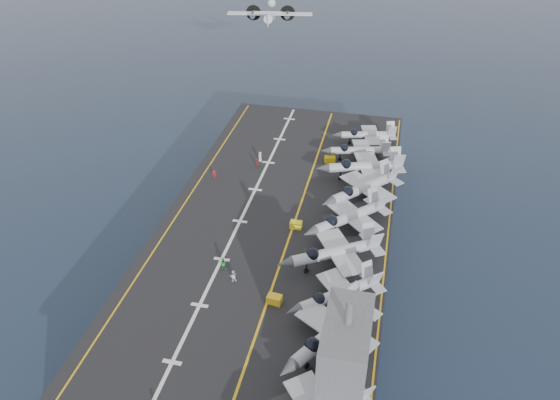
# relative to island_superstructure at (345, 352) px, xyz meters

# --- Properties ---
(ground) EXTENTS (500.00, 500.00, 0.00)m
(ground) POSITION_rel_island_superstructure_xyz_m (-15.00, 30.00, -17.90)
(ground) COLOR #142135
(ground) RESTS_ON ground
(hull) EXTENTS (36.00, 90.00, 10.00)m
(hull) POSITION_rel_island_superstructure_xyz_m (-15.00, 30.00, -12.90)
(hull) COLOR #56595E
(hull) RESTS_ON ground
(flight_deck) EXTENTS (38.00, 92.00, 0.40)m
(flight_deck) POSITION_rel_island_superstructure_xyz_m (-15.00, 30.00, -7.70)
(flight_deck) COLOR black
(flight_deck) RESTS_ON hull
(foul_line) EXTENTS (0.35, 90.00, 0.02)m
(foul_line) POSITION_rel_island_superstructure_xyz_m (-12.00, 30.00, -7.48)
(foul_line) COLOR gold
(foul_line) RESTS_ON flight_deck
(landing_centerline) EXTENTS (0.50, 90.00, 0.02)m
(landing_centerline) POSITION_rel_island_superstructure_xyz_m (-21.00, 30.00, -7.48)
(landing_centerline) COLOR silver
(landing_centerline) RESTS_ON flight_deck
(deck_edge_port) EXTENTS (0.25, 90.00, 0.02)m
(deck_edge_port) POSITION_rel_island_superstructure_xyz_m (-32.00, 30.00, -7.48)
(deck_edge_port) COLOR gold
(deck_edge_port) RESTS_ON flight_deck
(deck_edge_stbd) EXTENTS (0.25, 90.00, 0.02)m
(deck_edge_stbd) POSITION_rel_island_superstructure_xyz_m (3.50, 30.00, -7.48)
(deck_edge_stbd) COLOR gold
(deck_edge_stbd) RESTS_ON flight_deck
(island_superstructure) EXTENTS (5.00, 10.00, 15.00)m
(island_superstructure) POSITION_rel_island_superstructure_xyz_m (0.00, 0.00, 0.00)
(island_superstructure) COLOR #56595E
(island_superstructure) RESTS_ON flight_deck
(fighter_jet_1) EXTENTS (17.81, 19.62, 5.67)m
(fighter_jet_1) POSITION_rel_island_superstructure_xyz_m (-2.26, 6.82, -4.66)
(fighter_jet_1) COLOR #989FA8
(fighter_jet_1) RESTS_ON flight_deck
(fighter_jet_2) EXTENTS (17.15, 16.52, 4.98)m
(fighter_jet_2) POSITION_rel_island_superstructure_xyz_m (-2.27, 14.10, -5.01)
(fighter_jet_2) COLOR #9BA5AC
(fighter_jet_2) RESTS_ON flight_deck
(fighter_jet_3) EXTENTS (19.52, 17.71, 5.64)m
(fighter_jet_3) POSITION_rel_island_superstructure_xyz_m (-3.96, 22.34, -4.68)
(fighter_jet_3) COLOR gray
(fighter_jet_3) RESTS_ON flight_deck
(fighter_jet_4) EXTENTS (18.72, 18.69, 5.51)m
(fighter_jet_4) POSITION_rel_island_superstructure_xyz_m (-2.94, 31.71, -4.74)
(fighter_jet_4) COLOR #9BA1AC
(fighter_jet_4) RESTS_ON flight_deck
(fighter_jet_5) EXTENTS (19.08, 19.37, 5.67)m
(fighter_jet_5) POSITION_rel_island_superstructure_xyz_m (-1.53, 40.76, -4.67)
(fighter_jet_5) COLOR #969EA8
(fighter_jet_5) RESTS_ON flight_deck
(fighter_jet_6) EXTENTS (18.87, 15.36, 5.67)m
(fighter_jet_6) POSITION_rel_island_superstructure_xyz_m (-1.99, 48.26, -4.67)
(fighter_jet_6) COLOR #8F989E
(fighter_jet_6) RESTS_ON flight_deck
(fighter_jet_7) EXTENTS (15.42, 12.13, 4.73)m
(fighter_jet_7) POSITION_rel_island_superstructure_xyz_m (-3.69, 54.94, -5.14)
(fighter_jet_7) COLOR #9BA3AB
(fighter_jet_7) RESTS_ON flight_deck
(fighter_jet_8) EXTENTS (14.87, 11.64, 4.57)m
(fighter_jet_8) POSITION_rel_island_superstructure_xyz_m (-2.69, 62.09, -5.21)
(fighter_jet_8) COLOR gray
(fighter_jet_8) RESTS_ON flight_deck
(tow_cart_a) EXTENTS (2.16, 1.53, 1.22)m
(tow_cart_a) POSITION_rel_island_superstructure_xyz_m (-10.99, 12.84, -6.89)
(tow_cart_a) COLOR gold
(tow_cart_a) RESTS_ON flight_deck
(tow_cart_b) EXTENTS (1.95, 1.27, 1.17)m
(tow_cart_b) POSITION_rel_island_superstructure_xyz_m (-11.48, 30.41, -6.92)
(tow_cart_b) COLOR yellow
(tow_cart_b) RESTS_ON flight_deck
(tow_cart_c) EXTENTS (2.33, 1.79, 1.25)m
(tow_cart_c) POSITION_rel_island_superstructure_xyz_m (-9.18, 52.90, -6.88)
(tow_cart_c) COLOR gold
(tow_cart_c) RESTS_ON flight_deck
(crew_2) EXTENTS (1.29, 0.93, 2.02)m
(crew_2) POSITION_rel_island_superstructure_xyz_m (-20.11, 18.04, -6.49)
(crew_2) COLOR green
(crew_2) RESTS_ON flight_deck
(crew_3) EXTENTS (1.07, 0.83, 1.59)m
(crew_3) POSITION_rel_island_superstructure_xyz_m (-29.62, 42.23, -6.71)
(crew_3) COLOR #B21919
(crew_3) RESTS_ON flight_deck
(crew_4) EXTENTS (1.14, 1.35, 1.91)m
(crew_4) POSITION_rel_island_superstructure_xyz_m (-22.67, 47.68, -6.54)
(crew_4) COLOR #AE272C
(crew_4) RESTS_ON flight_deck
(crew_5) EXTENTS (1.41, 1.44, 2.02)m
(crew_5) POSITION_rel_island_superstructure_xyz_m (-22.72, 50.23, -6.49)
(crew_5) COLOR silver
(crew_5) RESTS_ON flight_deck
(crew_7) EXTENTS (1.36, 1.15, 1.93)m
(crew_7) POSITION_rel_island_superstructure_xyz_m (-17.85, 15.78, -6.54)
(crew_7) COLOR white
(crew_7) RESTS_ON flight_deck
(transport_plane) EXTENTS (22.84, 17.50, 4.89)m
(transport_plane) POSITION_rel_island_superstructure_xyz_m (-30.52, 91.26, 8.51)
(transport_plane) COLOR silver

